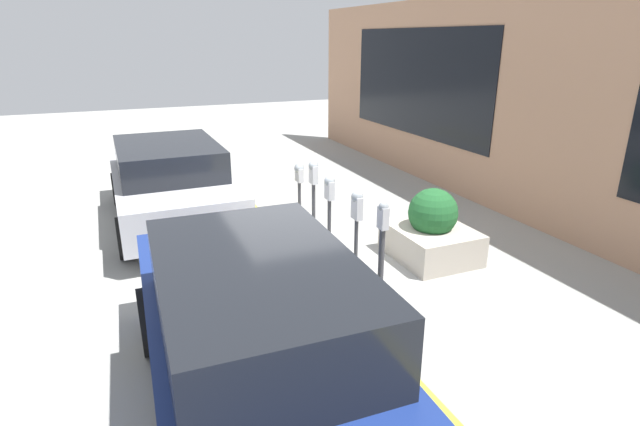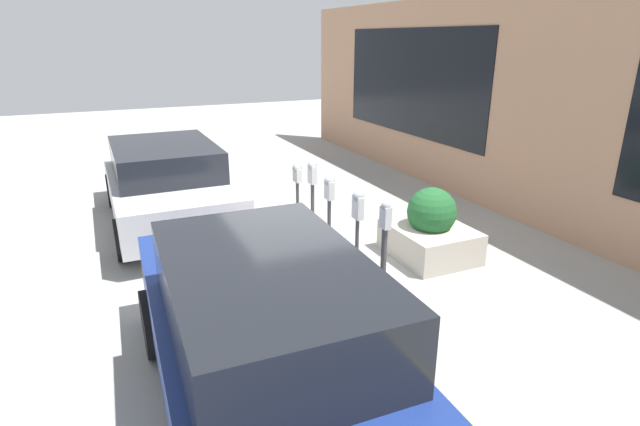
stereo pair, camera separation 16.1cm
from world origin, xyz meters
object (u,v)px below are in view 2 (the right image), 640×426
Objects in this scene: parking_meter_farthest at (297,181)px; parked_car_middle at (166,182)px; parking_meter_nearest at (384,247)px; parked_car_front at (264,339)px; parking_meter_second at (358,215)px; parking_meter_fourth at (312,186)px; parking_meter_middle at (329,200)px; planter_box at (430,231)px.

parked_car_middle reaches higher than parking_meter_farthest.
parked_car_front reaches higher than parking_meter_nearest.
parking_meter_farthest is 0.27× the size of parked_car_middle.
parking_meter_second is 0.94× the size of parking_meter_fourth.
parked_car_middle is (2.97, 1.94, -0.26)m from parking_meter_middle.
parking_meter_second is at bearing -152.20° from parked_car_middle.
parking_meter_farthest is at bearing 41.30° from planter_box.
parking_meter_nearest is at bearing 178.68° from parking_meter_farthest.
parking_meter_middle is 3.36m from parked_car_front.
parking_meter_farthest is 2.41m from planter_box.
parking_meter_fourth is at bearing -139.60° from parked_car_middle.
parking_meter_fourth is 2.00m from planter_box.
parking_meter_fourth reaches higher than parking_meter_farthest.
parked_car_front reaches higher than planter_box.
parked_car_middle reaches higher than parking_meter_middle.
parking_meter_middle is at bearing 177.16° from parking_meter_farthest.
parking_meter_fourth is 3.96m from parked_car_front.
parked_car_front is at bearing 154.74° from parking_meter_farthest.
parked_car_middle reaches higher than parking_meter_nearest.
parking_meter_second is 2.81m from parked_car_front.
planter_box is 4.86m from parked_car_middle.
parking_meter_second is 1.05× the size of planter_box.
parking_meter_nearest is 3.01m from parking_meter_farthest.
parking_meter_middle is (1.55, 0.00, 0.14)m from parking_meter_nearest.
parking_meter_second is 1.10× the size of parking_meter_farthest.
planter_box is (0.44, -1.56, -0.63)m from parking_meter_second.
planter_box is (1.24, -1.62, -0.50)m from parking_meter_nearest.
parking_meter_middle is 0.96× the size of parking_meter_fourth.
parking_meter_second is at bearing -4.46° from parking_meter_nearest.
parking_meter_fourth is (2.25, -0.03, 0.17)m from parking_meter_nearest.
parking_meter_middle is at bearing -147.32° from parked_car_middle.
parking_meter_middle is at bearing 4.91° from parking_meter_second.
parking_meter_fourth is at bearing 57.72° from planter_box.
parked_car_middle is (5.72, 0.03, -0.07)m from parked_car_front.
parking_meter_second is 0.98× the size of parking_meter_middle.
planter_box is at bearing -138.70° from parking_meter_farthest.
planter_box is at bearing -100.92° from parking_meter_middle.
parked_car_front is at bearing 122.01° from parking_meter_nearest.
parked_car_middle is (4.53, 1.94, -0.12)m from parking_meter_nearest.
parking_meter_second is at bearing -178.62° from parking_meter_fourth.
parked_car_middle is at bearing 52.97° from parking_meter_farthest.
parked_car_front is at bearing 150.60° from parking_meter_fourth.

